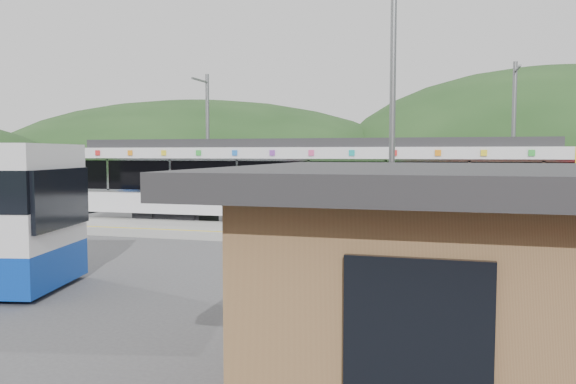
# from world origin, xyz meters

# --- Properties ---
(ground) EXTENTS (120.00, 120.00, 0.00)m
(ground) POSITION_xyz_m (0.00, 0.00, 0.00)
(ground) COLOR #4C4C4F
(ground) RESTS_ON ground
(hills) EXTENTS (146.00, 149.00, 26.00)m
(hills) POSITION_xyz_m (6.19, 5.29, 0.00)
(hills) COLOR #1E3D19
(hills) RESTS_ON ground
(platform) EXTENTS (26.00, 3.20, 0.30)m
(platform) POSITION_xyz_m (0.00, 3.30, 0.15)
(platform) COLOR #9E9E99
(platform) RESTS_ON ground
(yellow_line) EXTENTS (26.00, 0.10, 0.01)m
(yellow_line) POSITION_xyz_m (0.00, 2.00, 0.30)
(yellow_line) COLOR yellow
(yellow_line) RESTS_ON platform
(train) EXTENTS (20.44, 3.01, 3.74)m
(train) POSITION_xyz_m (-1.40, 6.00, 2.06)
(train) COLOR black
(train) RESTS_ON ground
(catenary_mast_west) EXTENTS (0.18, 1.80, 7.00)m
(catenary_mast_west) POSITION_xyz_m (-7.00, 8.56, 3.65)
(catenary_mast_west) COLOR slate
(catenary_mast_west) RESTS_ON ground
(catenary_mast_east) EXTENTS (0.18, 1.80, 7.00)m
(catenary_mast_east) POSITION_xyz_m (7.00, 8.56, 3.65)
(catenary_mast_east) COLOR slate
(catenary_mast_east) RESTS_ON ground
(lamp_post) EXTENTS (0.37, 1.18, 6.76)m
(lamp_post) POSITION_xyz_m (3.21, -5.70, 4.02)
(lamp_post) COLOR slate
(lamp_post) RESTS_ON ground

